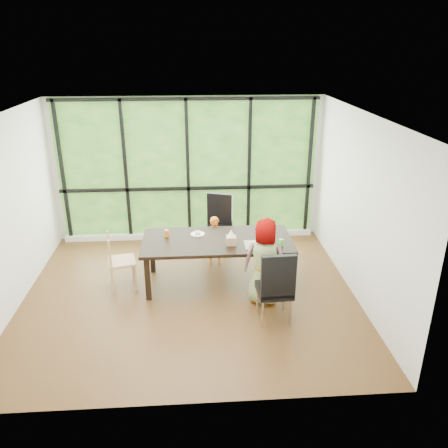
{
  "coord_description": "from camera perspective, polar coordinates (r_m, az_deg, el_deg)",
  "views": [
    {
      "loc": [
        0.1,
        -6.01,
        3.62
      ],
      "look_at": [
        0.54,
        0.24,
        1.05
      ],
      "focal_mm": 36.21,
      "sensor_mm": 36.0,
      "label": 1
    }
  ],
  "objects": [
    {
      "name": "ground",
      "position": [
        7.02,
        -4.3,
        -8.83
      ],
      "size": [
        5.0,
        5.0,
        0.0
      ],
      "primitive_type": "plane",
      "color": "black",
      "rests_on": "ground"
    },
    {
      "name": "back_wall",
      "position": [
        8.57,
        -4.57,
        6.85
      ],
      "size": [
        5.0,
        0.0,
        5.0
      ],
      "primitive_type": "plane",
      "rotation": [
        1.57,
        0.0,
        0.0
      ],
      "color": "silver",
      "rests_on": "ground"
    },
    {
      "name": "foliage_backdrop",
      "position": [
        8.55,
        -4.57,
        6.82
      ],
      "size": [
        4.8,
        0.02,
        2.65
      ],
      "primitive_type": "cube",
      "color": "#24501B",
      "rests_on": "back_wall"
    },
    {
      "name": "window_mullions",
      "position": [
        8.51,
        -4.57,
        6.75
      ],
      "size": [
        4.8,
        0.06,
        2.65
      ],
      "primitive_type": null,
      "color": "black",
      "rests_on": "back_wall"
    },
    {
      "name": "window_sill",
      "position": [
        8.91,
        -4.32,
        -1.41
      ],
      "size": [
        4.8,
        0.12,
        0.1
      ],
      "primitive_type": "cube",
      "color": "silver",
      "rests_on": "ground"
    },
    {
      "name": "dining_table",
      "position": [
        7.14,
        -0.86,
        -4.73
      ],
      "size": [
        2.36,
        1.19,
        0.75
      ],
      "primitive_type": "cube",
      "rotation": [
        0.0,
        0.0,
        -0.05
      ],
      "color": "black",
      "rests_on": "ground"
    },
    {
      "name": "chair_window_leather",
      "position": [
        8.05,
        -0.87,
        -0.21
      ],
      "size": [
        0.58,
        0.58,
        1.08
      ],
      "primitive_type": "cube",
      "rotation": [
        0.0,
        0.0,
        -0.31
      ],
      "color": "black",
      "rests_on": "ground"
    },
    {
      "name": "chair_interior_leather",
      "position": [
        6.2,
        6.39,
        -7.68
      ],
      "size": [
        0.48,
        0.48,
        1.08
      ],
      "primitive_type": "cube",
      "rotation": [
        0.0,
        0.0,
        3.19
      ],
      "color": "black",
      "rests_on": "ground"
    },
    {
      "name": "chair_end_beech",
      "position": [
        7.16,
        -12.77,
        -4.6
      ],
      "size": [
        0.48,
        0.5,
        0.9
      ],
      "primitive_type": "cube",
      "rotation": [
        0.0,
        0.0,
        1.78
      ],
      "color": "tan",
      "rests_on": "ground"
    },
    {
      "name": "child_toddler",
      "position": [
        7.7,
        -1.13,
        -2.17
      ],
      "size": [
        0.32,
        0.22,
        0.87
      ],
      "primitive_type": "imported",
      "rotation": [
        0.0,
        0.0,
        -0.04
      ],
      "color": "orange",
      "rests_on": "ground"
    },
    {
      "name": "child_older",
      "position": [
        6.55,
        5.4,
        -4.74
      ],
      "size": [
        0.74,
        0.6,
        1.31
      ],
      "primitive_type": "imported",
      "rotation": [
        0.0,
        0.0,
        2.8
      ],
      "color": "gray",
      "rests_on": "ground"
    },
    {
      "name": "placemat",
      "position": [
        6.83,
        4.47,
        -2.6
      ],
      "size": [
        0.44,
        0.32,
        0.01
      ],
      "primitive_type": "cube",
      "color": "tan",
      "rests_on": "dining_table"
    },
    {
      "name": "plate_far",
      "position": [
        7.17,
        -3.34,
        -1.28
      ],
      "size": [
        0.22,
        0.22,
        0.01
      ],
      "primitive_type": "cylinder",
      "color": "white",
      "rests_on": "dining_table"
    },
    {
      "name": "plate_near",
      "position": [
        6.83,
        4.23,
        -2.56
      ],
      "size": [
        0.23,
        0.23,
        0.01
      ],
      "primitive_type": "cylinder",
      "color": "white",
      "rests_on": "dining_table"
    },
    {
      "name": "orange_cup",
      "position": [
        7.13,
        -7.25,
        -1.17
      ],
      "size": [
        0.07,
        0.07,
        0.11
      ],
      "primitive_type": "cylinder",
      "color": "orange",
      "rests_on": "dining_table"
    },
    {
      "name": "green_cup",
      "position": [
        6.81,
        7.22,
        -2.33
      ],
      "size": [
        0.07,
        0.07,
        0.1
      ],
      "primitive_type": "cylinder",
      "color": "#56DB41",
      "rests_on": "dining_table"
    },
    {
      "name": "tissue_box",
      "position": [
        6.8,
        0.9,
        -2.09
      ],
      "size": [
        0.15,
        0.15,
        0.13
      ],
      "primitive_type": "cube",
      "color": "tan",
      "rests_on": "dining_table"
    },
    {
      "name": "crepe_rolls_far",
      "position": [
        7.16,
        -3.35,
        -1.09
      ],
      "size": [
        0.1,
        0.12,
        0.04
      ],
      "primitive_type": null,
      "color": "tan",
      "rests_on": "plate_far"
    },
    {
      "name": "crepe_rolls_near",
      "position": [
        6.82,
        4.24,
        -2.37
      ],
      "size": [
        0.1,
        0.12,
        0.04
      ],
      "primitive_type": null,
      "color": "tan",
      "rests_on": "plate_near"
    },
    {
      "name": "straw_white",
      "position": [
        7.09,
        -7.29,
        -0.47
      ],
      "size": [
        0.01,
        0.04,
        0.2
      ],
      "primitive_type": "cylinder",
      "rotation": [
        0.14,
        0.0,
        0.0
      ],
      "color": "white",
      "rests_on": "orange_cup"
    },
    {
      "name": "straw_pink",
      "position": [
        6.78,
        7.25,
        -1.62
      ],
      "size": [
        0.01,
        0.04,
        0.2
      ],
      "primitive_type": "cylinder",
      "rotation": [
        0.14,
        0.0,
        0.0
      ],
      "color": "pink",
      "rests_on": "green_cup"
    },
    {
      "name": "tissue",
      "position": [
        6.75,
        0.91,
        -1.17
      ],
      "size": [
        0.12,
        0.12,
        0.11
      ],
      "primitive_type": "cone",
      "color": "white",
      "rests_on": "tissue_box"
    }
  ]
}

